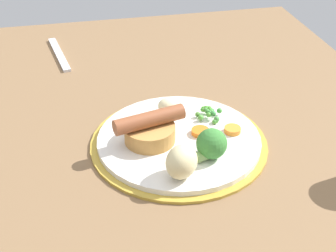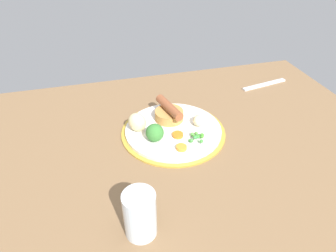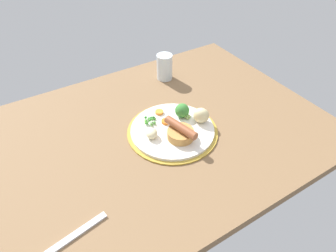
{
  "view_description": "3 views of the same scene",
  "coord_description": "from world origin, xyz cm",
  "px_view_note": "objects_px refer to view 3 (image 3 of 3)",
  "views": [
    {
      "loc": [
        64.53,
        -18.38,
        48.0
      ],
      "look_at": [
        2.61,
        -5.19,
        5.96
      ],
      "focal_mm": 50.0,
      "sensor_mm": 36.0,
      "label": 1
    },
    {
      "loc": [
        22.55,
        60.67,
        53.26
      ],
      "look_at": [
        5.37,
        -3.77,
        5.42
      ],
      "focal_mm": 32.0,
      "sensor_mm": 36.0,
      "label": 2
    },
    {
      "loc": [
        -34.6,
        -63.57,
        67.29
      ],
      "look_at": [
        2.37,
        -3.41,
        5.98
      ],
      "focal_mm": 32.0,
      "sensor_mm": 36.0,
      "label": 3
    }
  ],
  "objects_px": {
    "dinner_plate": "(172,130)",
    "potato_chunk_0": "(152,133)",
    "carrot_slice_1": "(165,121)",
    "sausage_pudding": "(181,132)",
    "broccoli_floret_near": "(182,110)",
    "fork": "(72,237)",
    "drinking_glass": "(165,67)",
    "pea_pile": "(149,120)",
    "potato_chunk_1": "(201,115)",
    "carrot_slice_0": "(159,112)"
  },
  "relations": [
    {
      "from": "dinner_plate",
      "to": "fork",
      "type": "distance_m",
      "value": 0.43
    },
    {
      "from": "broccoli_floret_near",
      "to": "potato_chunk_0",
      "type": "distance_m",
      "value": 0.14
    },
    {
      "from": "dinner_plate",
      "to": "sausage_pudding",
      "type": "height_order",
      "value": "sausage_pudding"
    },
    {
      "from": "carrot_slice_1",
      "to": "sausage_pudding",
      "type": "bearing_deg",
      "value": -89.33
    },
    {
      "from": "fork",
      "to": "sausage_pudding",
      "type": "bearing_deg",
      "value": 9.54
    },
    {
      "from": "broccoli_floret_near",
      "to": "fork",
      "type": "bearing_deg",
      "value": 98.64
    },
    {
      "from": "drinking_glass",
      "to": "carrot_slice_0",
      "type": "bearing_deg",
      "value": -125.27
    },
    {
      "from": "sausage_pudding",
      "to": "broccoli_floret_near",
      "type": "relative_size",
      "value": 2.05
    },
    {
      "from": "sausage_pudding",
      "to": "broccoli_floret_near",
      "type": "xyz_separation_m",
      "value": [
        0.06,
        0.09,
        0.0
      ]
    },
    {
      "from": "dinner_plate",
      "to": "potato_chunk_0",
      "type": "height_order",
      "value": "potato_chunk_0"
    },
    {
      "from": "dinner_plate",
      "to": "drinking_glass",
      "type": "xyz_separation_m",
      "value": [
        0.15,
        0.29,
        0.04
      ]
    },
    {
      "from": "pea_pile",
      "to": "broccoli_floret_near",
      "type": "xyz_separation_m",
      "value": [
        0.11,
        -0.02,
        0.01
      ]
    },
    {
      "from": "sausage_pudding",
      "to": "broccoli_floret_near",
      "type": "bearing_deg",
      "value": -48.79
    },
    {
      "from": "fork",
      "to": "dinner_plate",
      "type": "bearing_deg",
      "value": 15.48
    },
    {
      "from": "dinner_plate",
      "to": "carrot_slice_1",
      "type": "bearing_deg",
      "value": 92.7
    },
    {
      "from": "broccoli_floret_near",
      "to": "pea_pile",
      "type": "bearing_deg",
      "value": 59.7
    },
    {
      "from": "drinking_glass",
      "to": "carrot_slice_1",
      "type": "bearing_deg",
      "value": -120.56
    },
    {
      "from": "sausage_pudding",
      "to": "carrot_slice_0",
      "type": "xyz_separation_m",
      "value": [
        0.01,
        0.14,
        -0.02
      ]
    },
    {
      "from": "pea_pile",
      "to": "fork",
      "type": "xyz_separation_m",
      "value": [
        -0.34,
        -0.25,
        -0.02
      ]
    },
    {
      "from": "dinner_plate",
      "to": "potato_chunk_1",
      "type": "distance_m",
      "value": 0.1
    },
    {
      "from": "sausage_pudding",
      "to": "potato_chunk_1",
      "type": "height_order",
      "value": "same"
    },
    {
      "from": "drinking_glass",
      "to": "fork",
      "type": "bearing_deg",
      "value": -138.32
    },
    {
      "from": "broccoli_floret_near",
      "to": "sausage_pudding",
      "type": "bearing_deg",
      "value": 126.99
    },
    {
      "from": "carrot_slice_1",
      "to": "drinking_glass",
      "type": "xyz_separation_m",
      "value": [
        0.15,
        0.25,
        0.03
      ]
    },
    {
      "from": "potato_chunk_1",
      "to": "dinner_plate",
      "type": "bearing_deg",
      "value": 168.91
    },
    {
      "from": "dinner_plate",
      "to": "carrot_slice_0",
      "type": "xyz_separation_m",
      "value": [
        0.0,
        0.09,
        0.01
      ]
    },
    {
      "from": "dinner_plate",
      "to": "carrot_slice_1",
      "type": "xyz_separation_m",
      "value": [
        -0.0,
        0.04,
        0.01
      ]
    },
    {
      "from": "potato_chunk_1",
      "to": "pea_pile",
      "type": "bearing_deg",
      "value": 150.19
    },
    {
      "from": "potato_chunk_1",
      "to": "broccoli_floret_near",
      "type": "bearing_deg",
      "value": 121.18
    },
    {
      "from": "potato_chunk_0",
      "to": "potato_chunk_1",
      "type": "height_order",
      "value": "potato_chunk_1"
    },
    {
      "from": "dinner_plate",
      "to": "potato_chunk_1",
      "type": "relative_size",
      "value": 5.59
    },
    {
      "from": "potato_chunk_0",
      "to": "carrot_slice_0",
      "type": "distance_m",
      "value": 0.12
    },
    {
      "from": "sausage_pudding",
      "to": "potato_chunk_0",
      "type": "xyz_separation_m",
      "value": [
        -0.07,
        0.05,
        -0.01
      ]
    },
    {
      "from": "pea_pile",
      "to": "carrot_slice_1",
      "type": "xyz_separation_m",
      "value": [
        0.05,
        -0.02,
        -0.01
      ]
    },
    {
      "from": "fork",
      "to": "carrot_slice_0",
      "type": "bearing_deg",
      "value": 24.97
    },
    {
      "from": "carrot_slice_0",
      "to": "fork",
      "type": "bearing_deg",
      "value": -144.93
    },
    {
      "from": "potato_chunk_0",
      "to": "carrot_slice_1",
      "type": "relative_size",
      "value": 1.39
    },
    {
      "from": "potato_chunk_1",
      "to": "fork",
      "type": "distance_m",
      "value": 0.52
    },
    {
      "from": "fork",
      "to": "drinking_glass",
      "type": "relative_size",
      "value": 1.78
    },
    {
      "from": "drinking_glass",
      "to": "potato_chunk_0",
      "type": "bearing_deg",
      "value": -127.31
    },
    {
      "from": "sausage_pudding",
      "to": "fork",
      "type": "relative_size",
      "value": 0.66
    },
    {
      "from": "potato_chunk_0",
      "to": "fork",
      "type": "relative_size",
      "value": 0.23
    },
    {
      "from": "pea_pile",
      "to": "drinking_glass",
      "type": "distance_m",
      "value": 0.3
    },
    {
      "from": "dinner_plate",
      "to": "carrot_slice_0",
      "type": "height_order",
      "value": "carrot_slice_0"
    },
    {
      "from": "pea_pile",
      "to": "potato_chunk_1",
      "type": "xyz_separation_m",
      "value": [
        0.14,
        -0.08,
        0.02
      ]
    },
    {
      "from": "drinking_glass",
      "to": "broccoli_floret_near",
      "type": "bearing_deg",
      "value": -108.84
    },
    {
      "from": "sausage_pudding",
      "to": "fork",
      "type": "height_order",
      "value": "sausage_pudding"
    },
    {
      "from": "pea_pile",
      "to": "potato_chunk_1",
      "type": "relative_size",
      "value": 0.93
    },
    {
      "from": "potato_chunk_0",
      "to": "broccoli_floret_near",
      "type": "bearing_deg",
      "value": 16.42
    },
    {
      "from": "sausage_pudding",
      "to": "potato_chunk_1",
      "type": "distance_m",
      "value": 0.1
    }
  ]
}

